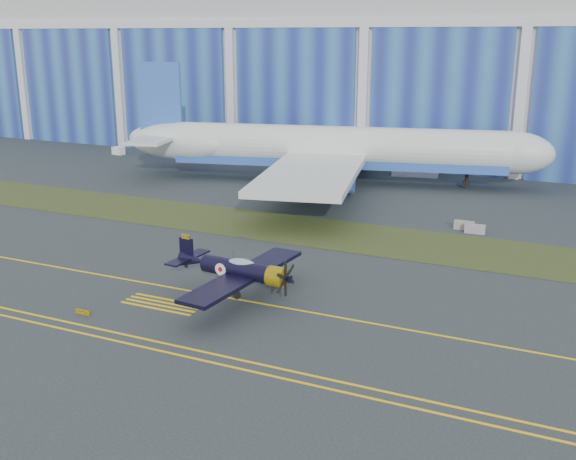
% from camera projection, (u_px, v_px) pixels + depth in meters
% --- Properties ---
extents(ground, '(260.00, 260.00, 0.00)m').
position_uv_depth(ground, '(431.00, 305.00, 49.23)').
color(ground, '#2E373B').
rests_on(ground, ground).
extents(grass_median, '(260.00, 10.00, 0.02)m').
position_uv_depth(grass_median, '(466.00, 251.00, 61.45)').
color(grass_median, '#475128').
rests_on(grass_median, ground).
extents(hangar, '(220.00, 45.70, 30.00)m').
position_uv_depth(hangar, '(540.00, 61.00, 107.75)').
color(hangar, silver).
rests_on(hangar, ground).
extents(taxiway_centreline, '(200.00, 0.20, 0.02)m').
position_uv_depth(taxiway_centreline, '(414.00, 331.00, 44.86)').
color(taxiway_centreline, yellow).
rests_on(taxiway_centreline, ground).
extents(edge_line_near, '(80.00, 0.20, 0.02)m').
position_uv_depth(edge_line_near, '(370.00, 398.00, 36.57)').
color(edge_line_near, yellow).
rests_on(edge_line_near, ground).
extents(edge_line_far, '(80.00, 0.20, 0.02)m').
position_uv_depth(edge_line_far, '(376.00, 390.00, 37.44)').
color(edge_line_far, yellow).
rests_on(edge_line_far, ground).
extents(hold_short_ladder, '(6.00, 2.40, 0.02)m').
position_uv_depth(hold_short_ladder, '(162.00, 304.00, 49.33)').
color(hold_short_ladder, yellow).
rests_on(hold_short_ladder, ground).
extents(guard_board_left, '(1.20, 0.15, 0.35)m').
position_uv_depth(guard_board_left, '(83.00, 312.00, 47.48)').
color(guard_board_left, yellow).
rests_on(guard_board_left, ground).
extents(warbird, '(11.92, 13.98, 3.89)m').
position_uv_depth(warbird, '(237.00, 269.00, 49.35)').
color(warbird, black).
rests_on(warbird, ground).
extents(jetliner, '(70.73, 63.70, 21.26)m').
position_uv_depth(jetliner, '(338.00, 102.00, 87.01)').
color(jetliner, silver).
rests_on(jetliner, ground).
extents(shipping_container, '(6.72, 3.73, 2.75)m').
position_uv_depth(shipping_container, '(415.00, 166.00, 93.78)').
color(shipping_container, silver).
rests_on(shipping_container, ground).
extents(cart, '(2.26, 1.68, 1.22)m').
position_uv_depth(cart, '(118.00, 151.00, 110.74)').
color(cart, white).
rests_on(cart, ground).
extents(barrier_a, '(2.03, 0.70, 0.90)m').
position_uv_depth(barrier_a, '(464.00, 225.00, 68.01)').
color(barrier_a, gray).
rests_on(barrier_a, ground).
extents(barrier_b, '(2.04, 0.76, 0.90)m').
position_uv_depth(barrier_b, '(475.00, 229.00, 66.77)').
color(barrier_b, gray).
rests_on(barrier_b, ground).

